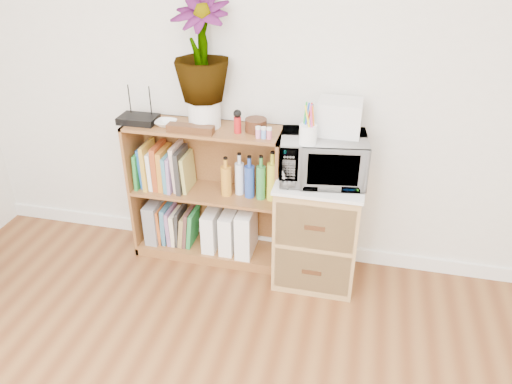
% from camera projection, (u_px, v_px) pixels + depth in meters
% --- Properties ---
extents(skirting_board, '(4.00, 0.02, 0.10)m').
position_uv_depth(skirting_board, '(263.00, 242.00, 3.55)').
color(skirting_board, white).
rests_on(skirting_board, ground).
extents(bookshelf, '(1.00, 0.30, 0.95)m').
position_uv_depth(bookshelf, '(207.00, 194.00, 3.30)').
color(bookshelf, brown).
rests_on(bookshelf, ground).
extents(wicker_unit, '(0.50, 0.45, 0.70)m').
position_uv_depth(wicker_unit, '(318.00, 230.00, 3.14)').
color(wicker_unit, '#9E7542').
rests_on(wicker_unit, ground).
extents(microwave, '(0.53, 0.40, 0.27)m').
position_uv_depth(microwave, '(323.00, 158.00, 2.89)').
color(microwave, silver).
rests_on(microwave, wicker_unit).
extents(pen_cup, '(0.10, 0.10, 0.11)m').
position_uv_depth(pen_cup, '(308.00, 134.00, 2.71)').
color(pen_cup, white).
rests_on(pen_cup, microwave).
extents(small_appliance, '(0.24, 0.20, 0.19)m').
position_uv_depth(small_appliance, '(340.00, 117.00, 2.82)').
color(small_appliance, silver).
rests_on(small_appliance, microwave).
extents(router, '(0.23, 0.16, 0.04)m').
position_uv_depth(router, '(138.00, 119.00, 3.12)').
color(router, black).
rests_on(router, bookshelf).
extents(white_bowl, '(0.13, 0.13, 0.03)m').
position_uv_depth(white_bowl, '(166.00, 123.00, 3.08)').
color(white_bowl, white).
rests_on(white_bowl, bookshelf).
extents(plant_pot, '(0.20, 0.20, 0.17)m').
position_uv_depth(plant_pot, '(204.00, 113.00, 3.04)').
color(plant_pot, silver).
rests_on(plant_pot, bookshelf).
extents(potted_plant, '(0.33, 0.33, 0.60)m').
position_uv_depth(potted_plant, '(201.00, 49.00, 2.85)').
color(potted_plant, '#3D7D32').
rests_on(potted_plant, plant_pot).
extents(trinket_box, '(0.29, 0.07, 0.05)m').
position_uv_depth(trinket_box, '(190.00, 129.00, 2.98)').
color(trinket_box, '#3A1D10').
rests_on(trinket_box, bookshelf).
extents(kokeshi_doll, '(0.04, 0.04, 0.10)m').
position_uv_depth(kokeshi_doll, '(238.00, 125.00, 2.96)').
color(kokeshi_doll, '#AC1517').
rests_on(kokeshi_doll, bookshelf).
extents(wooden_bowl, '(0.13, 0.13, 0.08)m').
position_uv_depth(wooden_bowl, '(256.00, 125.00, 2.99)').
color(wooden_bowl, '#351F0E').
rests_on(wooden_bowl, bookshelf).
extents(paint_jars, '(0.12, 0.04, 0.06)m').
position_uv_depth(paint_jars, '(264.00, 134.00, 2.89)').
color(paint_jars, pink).
rests_on(paint_jars, bookshelf).
extents(file_box, '(0.09, 0.23, 0.29)m').
position_uv_depth(file_box, '(156.00, 220.00, 3.50)').
color(file_box, gray).
rests_on(file_box, bookshelf).
extents(magazine_holder_left, '(0.09, 0.22, 0.28)m').
position_uv_depth(magazine_holder_left, '(212.00, 229.00, 3.41)').
color(magazine_holder_left, white).
rests_on(magazine_holder_left, bookshelf).
extents(magazine_holder_mid, '(0.09, 0.23, 0.28)m').
position_uv_depth(magazine_holder_mid, '(229.00, 231.00, 3.39)').
color(magazine_holder_mid, white).
rests_on(magazine_holder_mid, bookshelf).
extents(magazine_holder_right, '(0.10, 0.26, 0.32)m').
position_uv_depth(magazine_holder_right, '(246.00, 231.00, 3.35)').
color(magazine_holder_right, white).
rests_on(magazine_holder_right, bookshelf).
extents(cookbooks, '(0.35, 0.20, 0.31)m').
position_uv_depth(cookbooks, '(164.00, 168.00, 3.27)').
color(cookbooks, '#207B31').
rests_on(cookbooks, bookshelf).
extents(liquor_bottles, '(0.37, 0.07, 0.32)m').
position_uv_depth(liquor_bottles, '(251.00, 176.00, 3.15)').
color(liquor_bottles, orange).
rests_on(liquor_bottles, bookshelf).
extents(lower_books, '(0.27, 0.19, 0.28)m').
position_uv_depth(lower_books, '(178.00, 225.00, 3.48)').
color(lower_books, '#B85420').
rests_on(lower_books, bookshelf).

